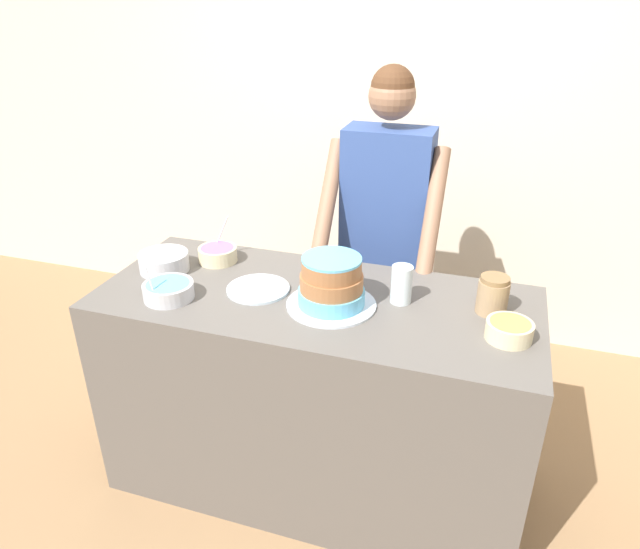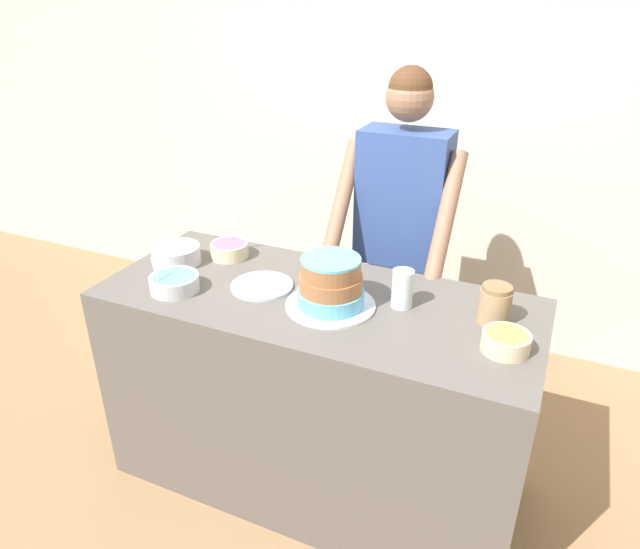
# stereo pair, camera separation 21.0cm
# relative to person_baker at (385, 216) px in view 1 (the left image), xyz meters

# --- Properties ---
(ground_plane) EXTENTS (14.00, 14.00, 0.00)m
(ground_plane) POSITION_rel_person_baker_xyz_m (-0.13, -1.02, -1.03)
(ground_plane) COLOR #93704C
(wall_back) EXTENTS (10.00, 0.05, 2.60)m
(wall_back) POSITION_rel_person_baker_xyz_m (-0.13, 0.83, 0.27)
(wall_back) COLOR beige
(wall_back) RESTS_ON ground_plane
(counter) EXTENTS (1.70, 0.71, 0.92)m
(counter) POSITION_rel_person_baker_xyz_m (-0.13, -0.66, -0.57)
(counter) COLOR #5B5651
(counter) RESTS_ON ground_plane
(person_baker) EXTENTS (0.54, 0.47, 1.70)m
(person_baker) POSITION_rel_person_baker_xyz_m (0.00, 0.00, 0.00)
(person_baker) COLOR #2D2D38
(person_baker) RESTS_ON ground_plane
(cake) EXTENTS (0.34, 0.34, 0.20)m
(cake) POSITION_rel_person_baker_xyz_m (-0.05, -0.71, -0.02)
(cake) COLOR silver
(cake) RESTS_ON counter
(frosting_bowl_purple) EXTENTS (0.17, 0.17, 0.19)m
(frosting_bowl_purple) POSITION_rel_person_baker_xyz_m (-0.63, -0.48, -0.07)
(frosting_bowl_purple) COLOR beige
(frosting_bowl_purple) RESTS_ON counter
(frosting_bowl_pink) EXTENTS (0.21, 0.21, 0.08)m
(frosting_bowl_pink) POSITION_rel_person_baker_xyz_m (-0.80, -0.63, -0.06)
(frosting_bowl_pink) COLOR silver
(frosting_bowl_pink) RESTS_ON counter
(frosting_bowl_blue) EXTENTS (0.19, 0.19, 0.15)m
(frosting_bowl_blue) POSITION_rel_person_baker_xyz_m (-0.66, -0.84, -0.07)
(frosting_bowl_blue) COLOR silver
(frosting_bowl_blue) RESTS_ON counter
(frosting_bowl_yellow) EXTENTS (0.16, 0.16, 0.06)m
(frosting_bowl_yellow) POSITION_rel_person_baker_xyz_m (0.59, -0.74, -0.07)
(frosting_bowl_yellow) COLOR beige
(frosting_bowl_yellow) RESTS_ON counter
(drinking_glass) EXTENTS (0.08, 0.08, 0.15)m
(drinking_glass) POSITION_rel_person_baker_xyz_m (0.19, -0.60, -0.03)
(drinking_glass) COLOR silver
(drinking_glass) RESTS_ON counter
(ceramic_plate) EXTENTS (0.25, 0.25, 0.01)m
(ceramic_plate) POSITION_rel_person_baker_xyz_m (-0.36, -0.68, -0.10)
(ceramic_plate) COLOR silver
(ceramic_plate) RESTS_ON counter
(stoneware_jar) EXTENTS (0.11, 0.11, 0.14)m
(stoneware_jar) POSITION_rel_person_baker_xyz_m (0.52, -0.57, -0.04)
(stoneware_jar) COLOR #9E7F5B
(stoneware_jar) RESTS_ON counter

